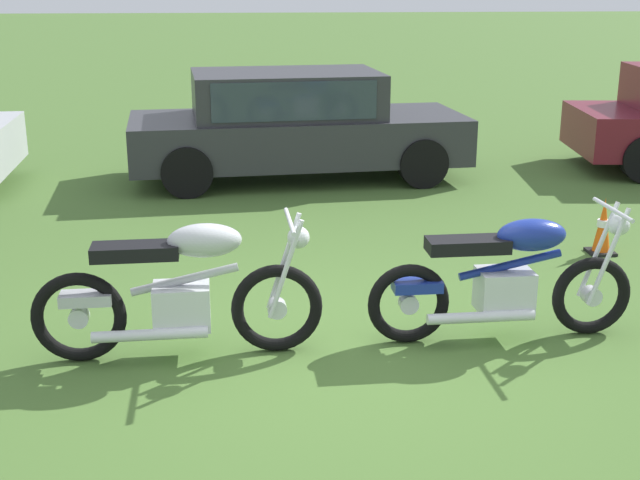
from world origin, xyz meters
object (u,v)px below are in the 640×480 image
at_px(motorcycle_silver, 182,292).
at_px(motorcycle_blue, 506,278).
at_px(car_charcoal, 293,119).
at_px(traffic_cone, 603,228).

height_order(motorcycle_silver, motorcycle_blue, same).
bearing_deg(motorcycle_silver, car_charcoal, 76.73).
distance_m(motorcycle_blue, car_charcoal, 5.65).
height_order(motorcycle_blue, car_charcoal, car_charcoal).
distance_m(car_charcoal, traffic_cone, 4.59).
bearing_deg(traffic_cone, motorcycle_silver, -152.54).
relative_size(motorcycle_silver, traffic_cone, 3.65).
relative_size(motorcycle_silver, car_charcoal, 0.45).
bearing_deg(car_charcoal, motorcycle_blue, -81.95).
xyz_separation_m(motorcycle_blue, traffic_cone, (1.57, 1.94, -0.22)).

